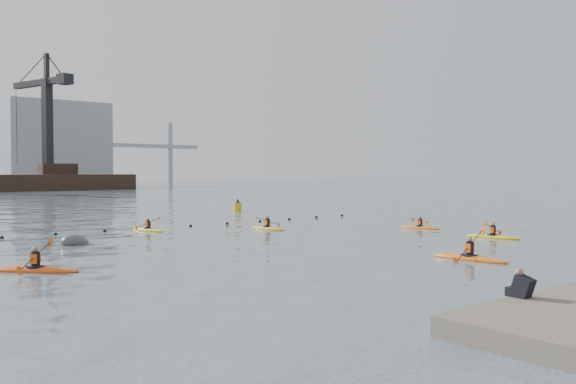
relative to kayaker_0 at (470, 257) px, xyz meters
name	(u,v)px	position (x,y,z in m)	size (l,w,h in m)	color
ground	(458,268)	(-2.27, -1.01, -0.11)	(400.00, 400.00, 0.00)	#35454E
float_line	(169,227)	(-2.77, 21.52, -0.08)	(33.24, 0.73, 0.24)	black
kayaker_0	(470,257)	(0.00, 0.00, 0.00)	(2.50, 3.59, 1.47)	#CE5D13
kayaker_1	(493,236)	(8.44, 4.12, -0.01)	(2.18, 3.25, 1.17)	gold
kayaker_2	(36,269)	(-15.40, 8.69, 0.00)	(2.91, 2.97, 1.28)	#CB4A13
kayaker_3	(267,228)	(1.70, 16.46, -0.01)	(2.15, 3.18, 1.12)	#BF9616
kayaker_4	(420,227)	(9.82, 10.39, -0.02)	(1.96, 2.96, 0.93)	orange
kayaker_5	(148,229)	(-4.83, 20.50, -0.02)	(1.97, 2.98, 1.01)	yellow
mooring_buoy	(75,244)	(-10.99, 16.54, -0.11)	(2.06, 1.22, 1.03)	#424548
nav_buoy	(238,207)	(10.23, 32.18, 0.31)	(0.76, 0.76, 1.38)	gold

